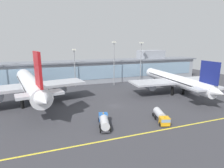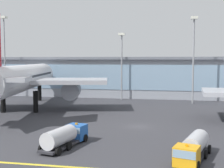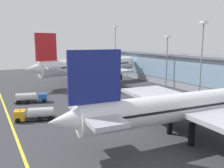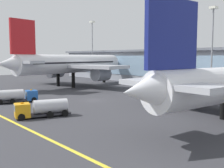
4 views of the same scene
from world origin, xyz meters
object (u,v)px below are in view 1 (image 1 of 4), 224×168
airliner_near_left (31,85)px  apron_light_mast_far_east (141,56)px  fuel_tanker_truck (104,121)px  apron_light_mast_west (114,57)px  airliner_near_right (174,80)px  baggage_tug_near (161,116)px  apron_light_mast_centre (74,62)px

airliner_near_left → apron_light_mast_far_east: bearing=-79.6°
airliner_near_left → apron_light_mast_far_east: size_ratio=2.33×
fuel_tanker_truck → apron_light_mast_west: bearing=-11.1°
airliner_near_left → airliner_near_right: bearing=-106.3°
fuel_tanker_truck → apron_light_mast_west: 52.13m
airliner_near_right → apron_light_mast_west: (-20.47, 24.20, 9.34)m
baggage_tug_near → apron_light_mast_centre: 56.93m
baggage_tug_near → apron_light_mast_west: apron_light_mast_west is taller
fuel_tanker_truck → apron_light_mast_centre: size_ratio=0.47×
airliner_near_right → baggage_tug_near: bearing=139.5°
apron_light_mast_west → apron_light_mast_centre: 20.87m
apron_light_mast_far_east → apron_light_mast_centre: bearing=-179.7°
airliner_near_left → fuel_tanker_truck: bearing=-154.8°
airliner_near_right → apron_light_mast_west: 33.05m
fuel_tanker_truck → baggage_tug_near: size_ratio=1.00×
baggage_tug_near → apron_light_mast_far_east: 59.29m
airliner_near_left → apron_light_mast_west: size_ratio=2.30×
baggage_tug_near → fuel_tanker_truck: bearing=-82.8°
baggage_tug_near → apron_light_mast_west: bearing=-167.4°
fuel_tanker_truck → baggage_tug_near: same height
apron_light_mast_centre → apron_light_mast_far_east: (38.95, 0.22, 1.92)m
airliner_near_left → baggage_tug_near: (36.78, -29.85, -6.01)m
airliner_near_right → apron_light_mast_far_east: 30.19m
apron_light_mast_centre → apron_light_mast_west: bearing=-11.9°
apron_light_mast_west → apron_light_mast_far_east: apron_light_mast_west is taller
airliner_near_right → fuel_tanker_truck: airliner_near_right is taller
airliner_near_left → apron_light_mast_far_east: 63.81m
apron_light_mast_centre → baggage_tug_near: bearing=-72.4°
airliner_near_left → airliner_near_right: size_ratio=1.00×
baggage_tug_near → apron_light_mast_far_east: (22.07, 53.29, 13.69)m
apron_light_mast_centre → apron_light_mast_far_east: apron_light_mast_far_east is taller
airliner_near_left → apron_light_mast_centre: airliner_near_left is taller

